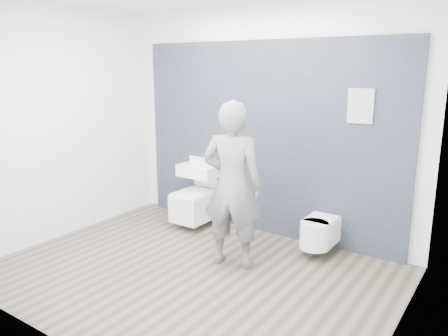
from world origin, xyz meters
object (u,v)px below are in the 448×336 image
Objects in this scene: toilet_square at (196,204)px; toilet_rounded at (318,232)px; visitor at (232,185)px; washbasin at (200,170)px.

toilet_square is 1.73m from toilet_rounded.
visitor is at bearing -34.35° from toilet_square.
visitor is (1.06, -0.72, 0.58)m from toilet_square.
toilet_square is (0.00, -0.11, -0.45)m from washbasin.
washbasin reaches higher than toilet_rounded.
washbasin is 0.94× the size of toilet_rounded.
toilet_square reaches higher than toilet_rounded.
toilet_rounded is 0.32× the size of visitor.
visitor is at bearing -38.12° from washbasin.
toilet_square is at bearing -179.23° from toilet_rounded.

